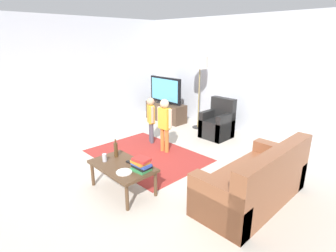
{
  "coord_description": "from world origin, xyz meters",
  "views": [
    {
      "loc": [
        3.36,
        -2.65,
        2.17
      ],
      "look_at": [
        0.0,
        0.6,
        0.65
      ],
      "focal_mm": 28.59,
      "sensor_mm": 36.0,
      "label": 1
    }
  ],
  "objects_px": {
    "tv_stand": "(166,112)",
    "soda_can": "(104,158)",
    "floor_lamp": "(200,67)",
    "child_near_tv": "(151,116)",
    "tv": "(165,91)",
    "bottle": "(116,150)",
    "armchair": "(218,125)",
    "child_center": "(164,121)",
    "coffee_table": "(122,168)",
    "plate": "(124,172)",
    "couch": "(258,184)",
    "tv_remote": "(131,163)",
    "book_stack": "(141,164)"
  },
  "relations": [
    {
      "from": "tv_stand",
      "to": "couch",
      "type": "xyz_separation_m",
      "value": [
        3.74,
        -1.83,
        0.05
      ]
    },
    {
      "from": "tv",
      "to": "plate",
      "type": "relative_size",
      "value": 5.0
    },
    {
      "from": "tv_remote",
      "to": "soda_can",
      "type": "relative_size",
      "value": 1.42
    },
    {
      "from": "tv_stand",
      "to": "armchair",
      "type": "height_order",
      "value": "armchair"
    },
    {
      "from": "armchair",
      "to": "floor_lamp",
      "type": "relative_size",
      "value": 0.51
    },
    {
      "from": "floor_lamp",
      "to": "child_center",
      "type": "relative_size",
      "value": 1.65
    },
    {
      "from": "coffee_table",
      "to": "child_near_tv",
      "type": "bearing_deg",
      "value": 127.06
    },
    {
      "from": "bottle",
      "to": "tv_remote",
      "type": "bearing_deg",
      "value": 3.27
    },
    {
      "from": "armchair",
      "to": "tv_remote",
      "type": "relative_size",
      "value": 5.29
    },
    {
      "from": "coffee_table",
      "to": "soda_can",
      "type": "distance_m",
      "value": 0.32
    },
    {
      "from": "coffee_table",
      "to": "plate",
      "type": "bearing_deg",
      "value": -28.58
    },
    {
      "from": "child_near_tv",
      "to": "book_stack",
      "type": "xyz_separation_m",
      "value": [
        1.53,
        -1.49,
        -0.09
      ]
    },
    {
      "from": "child_center",
      "to": "armchair",
      "type": "bearing_deg",
      "value": 80.9
    },
    {
      "from": "armchair",
      "to": "bottle",
      "type": "height_order",
      "value": "armchair"
    },
    {
      "from": "tv",
      "to": "coffee_table",
      "type": "distance_m",
      "value": 3.7
    },
    {
      "from": "tv",
      "to": "couch",
      "type": "bearing_deg",
      "value": -25.84
    },
    {
      "from": "tv",
      "to": "couch",
      "type": "xyz_separation_m",
      "value": [
        3.74,
        -1.81,
        -0.56
      ]
    },
    {
      "from": "coffee_table",
      "to": "floor_lamp",
      "type": "bearing_deg",
      "value": 110.24
    },
    {
      "from": "plate",
      "to": "soda_can",
      "type": "bearing_deg",
      "value": 180.0
    },
    {
      "from": "soda_can",
      "to": "plate",
      "type": "height_order",
      "value": "soda_can"
    },
    {
      "from": "floor_lamp",
      "to": "child_near_tv",
      "type": "bearing_deg",
      "value": -91.85
    },
    {
      "from": "tv_stand",
      "to": "tv",
      "type": "bearing_deg",
      "value": -90.0
    },
    {
      "from": "coffee_table",
      "to": "soda_can",
      "type": "xyz_separation_m",
      "value": [
        -0.28,
        -0.12,
        0.11
      ]
    },
    {
      "from": "tv_stand",
      "to": "soda_can",
      "type": "relative_size",
      "value": 10.0
    },
    {
      "from": "floor_lamp",
      "to": "child_near_tv",
      "type": "xyz_separation_m",
      "value": [
        -0.05,
        -1.53,
        -0.94
      ]
    },
    {
      "from": "floor_lamp",
      "to": "armchair",
      "type": "bearing_deg",
      "value": -14.21
    },
    {
      "from": "tv_stand",
      "to": "soda_can",
      "type": "height_order",
      "value": "soda_can"
    },
    {
      "from": "floor_lamp",
      "to": "tv_remote",
      "type": "relative_size",
      "value": 10.47
    },
    {
      "from": "tv_stand",
      "to": "child_center",
      "type": "relative_size",
      "value": 1.11
    },
    {
      "from": "tv_stand",
      "to": "armchair",
      "type": "distance_m",
      "value": 1.79
    },
    {
      "from": "armchair",
      "to": "floor_lamp",
      "type": "distance_m",
      "value": 1.47
    },
    {
      "from": "child_near_tv",
      "to": "tv_remote",
      "type": "height_order",
      "value": "child_near_tv"
    },
    {
      "from": "child_near_tv",
      "to": "tv",
      "type": "bearing_deg",
      "value": 125.89
    },
    {
      "from": "child_center",
      "to": "soda_can",
      "type": "relative_size",
      "value": 9.0
    },
    {
      "from": "floor_lamp",
      "to": "plate",
      "type": "xyz_separation_m",
      "value": [
        1.37,
        -3.24,
        -1.12
      ]
    },
    {
      "from": "couch",
      "to": "armchair",
      "type": "height_order",
      "value": "armchair"
    },
    {
      "from": "tv_remote",
      "to": "floor_lamp",
      "type": "bearing_deg",
      "value": 106.41
    },
    {
      "from": "tv",
      "to": "floor_lamp",
      "type": "distance_m",
      "value": 1.26
    },
    {
      "from": "tv_stand",
      "to": "tv",
      "type": "height_order",
      "value": "tv"
    },
    {
      "from": "couch",
      "to": "tv",
      "type": "bearing_deg",
      "value": 154.16
    },
    {
      "from": "floor_lamp",
      "to": "soda_can",
      "type": "height_order",
      "value": "floor_lamp"
    },
    {
      "from": "armchair",
      "to": "soda_can",
      "type": "relative_size",
      "value": 7.5
    },
    {
      "from": "couch",
      "to": "floor_lamp",
      "type": "height_order",
      "value": "floor_lamp"
    },
    {
      "from": "plate",
      "to": "armchair",
      "type": "bearing_deg",
      "value": 101.4
    },
    {
      "from": "tv",
      "to": "tv_remote",
      "type": "xyz_separation_m",
      "value": [
        2.23,
        -2.83,
        -0.42
      ]
    },
    {
      "from": "child_near_tv",
      "to": "book_stack",
      "type": "bearing_deg",
      "value": -44.29
    },
    {
      "from": "couch",
      "to": "soda_can",
      "type": "relative_size",
      "value": 15.0
    },
    {
      "from": "tv_remote",
      "to": "soda_can",
      "type": "distance_m",
      "value": 0.41
    },
    {
      "from": "child_center",
      "to": "book_stack",
      "type": "height_order",
      "value": "child_center"
    },
    {
      "from": "tv",
      "to": "bottle",
      "type": "height_order",
      "value": "tv"
    }
  ]
}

